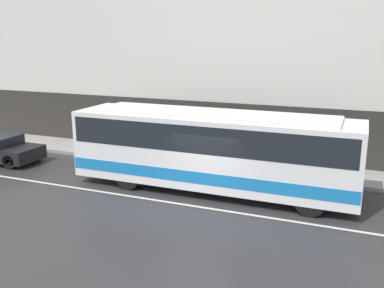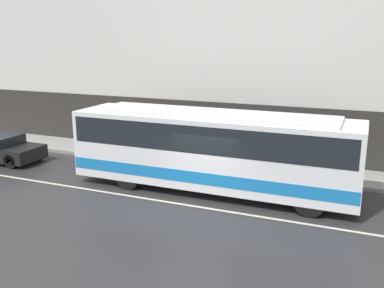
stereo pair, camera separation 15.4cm
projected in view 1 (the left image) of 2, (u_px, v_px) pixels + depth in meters
ground_plane at (199, 207)px, 15.27m from camera, size 60.00×60.00×0.00m
sidewalk at (240, 165)px, 19.97m from camera, size 60.00×2.50×0.17m
building_facade at (252, 24)px, 19.68m from camera, size 60.00×0.35×13.43m
lane_stripe at (199, 207)px, 15.27m from camera, size 54.00×0.14×0.01m
transit_bus at (212, 147)px, 16.53m from camera, size 11.06×2.62×3.12m
pedestrian_waiting at (212, 147)px, 19.73m from camera, size 0.36×0.36×1.76m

